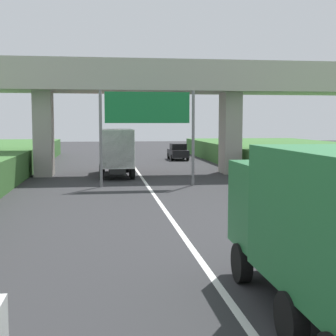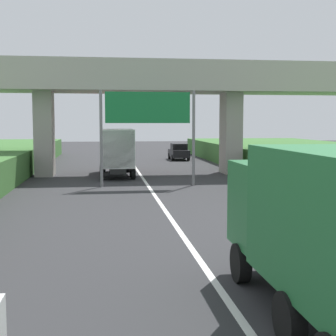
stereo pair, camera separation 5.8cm
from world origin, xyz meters
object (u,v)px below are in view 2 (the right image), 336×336
at_px(overhead_highway_sign, 148,115).
at_px(car_black, 179,152).
at_px(truck_red, 117,150).
at_px(truck_green, 334,228).

xyz_separation_m(overhead_highway_sign, car_black, (5.10, 20.46, -3.54)).
bearing_deg(truck_red, overhead_highway_sign, -73.23).
bearing_deg(overhead_highway_sign, truck_green, -85.65).
bearing_deg(overhead_highway_sign, car_black, 76.02).
bearing_deg(truck_green, overhead_highway_sign, 94.35).
distance_m(truck_green, truck_red, 27.16).
xyz_separation_m(truck_green, truck_red, (-3.38, 26.95, 0.00)).
xyz_separation_m(truck_green, car_black, (3.49, 41.50, -1.08)).
height_order(overhead_highway_sign, car_black, overhead_highway_sign).
relative_size(overhead_highway_sign, car_black, 1.43).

